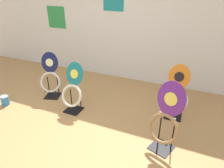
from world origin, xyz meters
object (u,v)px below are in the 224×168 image
(toilet_seat_display_orange_sun, at_px, (176,95))
(paint_can, at_px, (5,100))
(toilet_seat_display_purple_note, at_px, (166,120))
(toilet_seat_display_navy_moon, at_px, (50,76))
(toilet_seat_display_teal_sax, at_px, (73,92))

(toilet_seat_display_orange_sun, bearing_deg, paint_can, -163.49)
(toilet_seat_display_purple_note, distance_m, toilet_seat_display_navy_moon, 2.33)
(toilet_seat_display_purple_note, bearing_deg, toilet_seat_display_navy_moon, 165.99)
(toilet_seat_display_teal_sax, height_order, toilet_seat_display_navy_moon, toilet_seat_display_navy_moon)
(toilet_seat_display_purple_note, relative_size, toilet_seat_display_navy_moon, 1.11)
(toilet_seat_display_teal_sax, xyz_separation_m, toilet_seat_display_purple_note, (1.61, -0.31, 0.10))
(toilet_seat_display_purple_note, distance_m, toilet_seat_display_orange_sun, 0.82)
(toilet_seat_display_orange_sun, xyz_separation_m, paint_can, (-2.91, -0.86, -0.31))
(toilet_seat_display_teal_sax, bearing_deg, toilet_seat_display_navy_moon, 158.61)
(toilet_seat_display_purple_note, height_order, toilet_seat_display_orange_sun, toilet_seat_display_purple_note)
(toilet_seat_display_teal_sax, distance_m, toilet_seat_display_orange_sun, 1.72)
(toilet_seat_display_purple_note, height_order, paint_can, toilet_seat_display_purple_note)
(toilet_seat_display_navy_moon, distance_m, paint_can, 0.92)
(paint_can, bearing_deg, toilet_seat_display_teal_sax, 15.42)
(toilet_seat_display_orange_sun, bearing_deg, toilet_seat_display_purple_note, -92.61)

